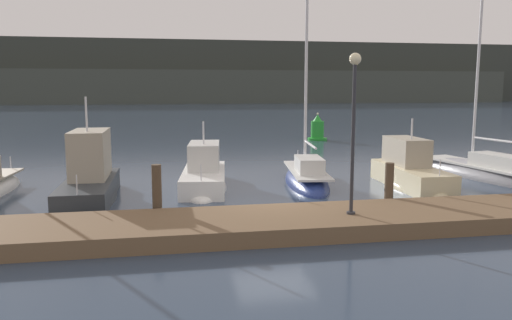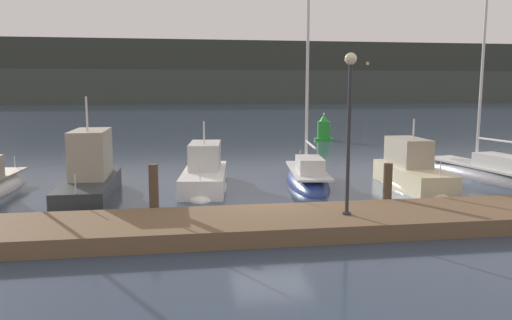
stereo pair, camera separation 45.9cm
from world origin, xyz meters
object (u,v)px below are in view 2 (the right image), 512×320
object	(u,v)px
sailboat_berth_8	(487,176)
dock_lamppost	(349,109)
motorboat_berth_4	(90,185)
channel_buoy	(324,130)
sailboat_berth_6	(307,181)
motorboat_berth_7	(412,179)
motorboat_berth_5	(205,180)

from	to	relation	value
sailboat_berth_8	dock_lamppost	bearing A→B (deg)	-142.31
motorboat_berth_4	channel_buoy	distance (m)	22.74
sailboat_berth_6	channel_buoy	world-z (taller)	sailboat_berth_6
motorboat_berth_7	dock_lamppost	size ratio (longest dim) A/B	1.20
motorboat_berth_4	motorboat_berth_5	world-z (taller)	motorboat_berth_4
motorboat_berth_4	motorboat_berth_5	size ratio (longest dim) A/B	1.04
motorboat_berth_5	sailboat_berth_8	bearing A→B (deg)	0.65
motorboat_berth_5	dock_lamppost	size ratio (longest dim) A/B	1.28
motorboat_berth_4	motorboat_berth_7	xyz separation A→B (m)	(12.19, 0.09, -0.15)
sailboat_berth_8	channel_buoy	size ratio (longest dim) A/B	5.65
motorboat_berth_4	sailboat_berth_8	world-z (taller)	sailboat_berth_8
sailboat_berth_6	channel_buoy	bearing A→B (deg)	71.32
motorboat_berth_4	sailboat_berth_6	distance (m)	8.42
sailboat_berth_6	sailboat_berth_8	world-z (taller)	sailboat_berth_8
motorboat_berth_7	sailboat_berth_8	distance (m)	4.41
motorboat_berth_5	channel_buoy	bearing A→B (deg)	59.52
sailboat_berth_8	dock_lamppost	world-z (taller)	sailboat_berth_8
sailboat_berth_6	dock_lamppost	world-z (taller)	sailboat_berth_6
motorboat_berth_5	motorboat_berth_7	bearing A→B (deg)	-8.76
motorboat_berth_4	motorboat_berth_5	xyz separation A→B (m)	(4.12, 1.34, -0.17)
motorboat_berth_4	dock_lamppost	size ratio (longest dim) A/B	1.32
motorboat_berth_5	channel_buoy	size ratio (longest dim) A/B	2.71
sailboat_berth_8	motorboat_berth_4	bearing A→B (deg)	-174.86
channel_buoy	sailboat_berth_8	bearing A→B (deg)	-81.55
motorboat_berth_7	dock_lamppost	world-z (taller)	dock_lamppost
motorboat_berth_7	sailboat_berth_8	bearing A→B (deg)	18.32
sailboat_berth_8	channel_buoy	bearing A→B (deg)	98.45
motorboat_berth_4	motorboat_berth_7	bearing A→B (deg)	0.42
motorboat_berth_5	motorboat_berth_7	xyz separation A→B (m)	(8.08, -1.25, 0.02)
motorboat_berth_5	sailboat_berth_6	xyz separation A→B (m)	(4.18, 0.03, -0.19)
sailboat_berth_6	motorboat_berth_7	bearing A→B (deg)	-18.13
motorboat_berth_5	dock_lamppost	xyz separation A→B (m)	(3.55, -6.59, 3.03)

